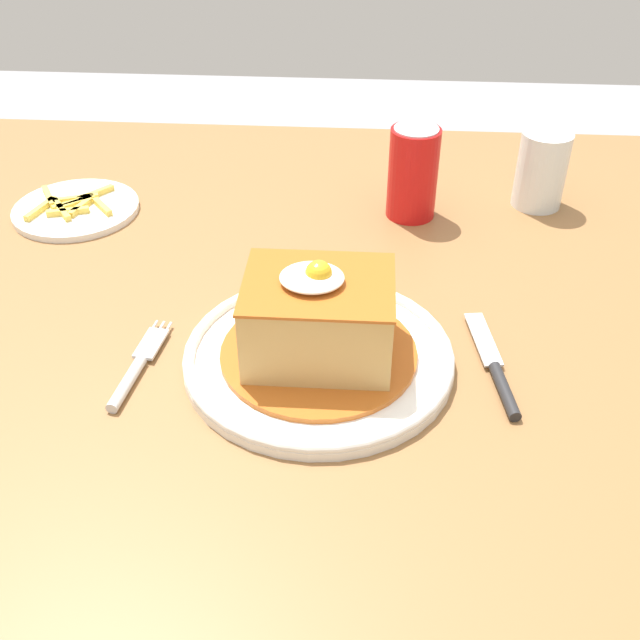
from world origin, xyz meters
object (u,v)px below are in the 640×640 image
(main_plate, at_px, (319,356))
(side_plate_fries, at_px, (76,208))
(knife, at_px, (498,375))
(drinking_glass, at_px, (541,175))
(fork, at_px, (135,370))
(soda_can, at_px, (413,173))

(main_plate, distance_m, side_plate_fries, 0.47)
(main_plate, bearing_deg, knife, -4.51)
(main_plate, xyz_separation_m, drinking_glass, (0.28, 0.37, 0.04))
(knife, distance_m, drinking_glass, 0.40)
(fork, bearing_deg, knife, 2.70)
(soda_can, xyz_separation_m, drinking_glass, (0.18, 0.04, -0.02))
(soda_can, xyz_separation_m, side_plate_fries, (-0.46, -0.02, -0.06))
(main_plate, height_order, side_plate_fries, main_plate)
(fork, height_order, side_plate_fries, side_plate_fries)
(main_plate, height_order, knife, main_plate)
(drinking_glass, xyz_separation_m, side_plate_fries, (-0.63, -0.07, -0.04))
(knife, distance_m, side_plate_fries, 0.62)
(fork, height_order, drinking_glass, drinking_glass)
(soda_can, height_order, side_plate_fries, soda_can)
(fork, distance_m, soda_can, 0.46)
(drinking_glass, relative_size, side_plate_fries, 0.62)
(fork, distance_m, knife, 0.36)
(main_plate, distance_m, soda_can, 0.34)
(soda_can, bearing_deg, drinking_glass, 13.32)
(soda_can, bearing_deg, side_plate_fries, -176.89)
(main_plate, relative_size, knife, 1.67)
(knife, xyz_separation_m, soda_can, (-0.08, 0.34, 0.06))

